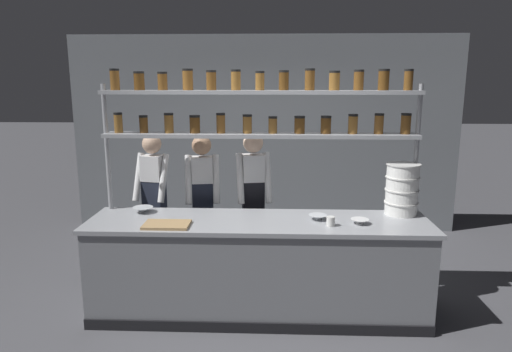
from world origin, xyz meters
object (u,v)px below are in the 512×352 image
(chef_center, at_px, (203,200))
(cutting_board, at_px, (167,225))
(serving_cup_front, at_px, (331,221))
(spice_shelf_unit, at_px, (261,116))
(prep_bowl_near_left, at_px, (143,210))
(container_stack, at_px, (402,189))
(prep_bowl_center_front, at_px, (360,222))
(chef_left, at_px, (154,198))
(chef_right, at_px, (253,199))
(prep_bowl_center_back, at_px, (318,217))

(chef_center, distance_m, cutting_board, 0.92)
(serving_cup_front, bearing_deg, chef_center, 146.04)
(chef_center, bearing_deg, spice_shelf_unit, -39.09)
(chef_center, distance_m, prep_bowl_near_left, 0.71)
(serving_cup_front, bearing_deg, spice_shelf_unit, 142.84)
(container_stack, distance_m, prep_bowl_center_front, 0.59)
(chef_center, xyz_separation_m, cutting_board, (-0.18, -0.91, 0.01))
(chef_left, bearing_deg, chef_center, 4.92)
(cutting_board, bearing_deg, chef_center, 78.82)
(prep_bowl_center_front, relative_size, serving_cup_front, 1.91)
(chef_right, xyz_separation_m, prep_bowl_near_left, (-1.05, -0.47, -0.00))
(prep_bowl_near_left, distance_m, serving_cup_front, 1.80)
(spice_shelf_unit, distance_m, prep_bowl_center_front, 1.34)
(chef_right, xyz_separation_m, prep_bowl_center_back, (0.62, -0.64, -0.00))
(spice_shelf_unit, relative_size, cutting_board, 7.54)
(chef_left, bearing_deg, chef_right, 6.40)
(container_stack, relative_size, prep_bowl_center_front, 3.03)
(chef_center, height_order, serving_cup_front, chef_center)
(prep_bowl_near_left, xyz_separation_m, prep_bowl_center_front, (2.03, -0.28, -0.00))
(prep_bowl_center_back, bearing_deg, chef_right, 134.33)
(spice_shelf_unit, distance_m, chef_right, 0.97)
(prep_bowl_near_left, distance_m, prep_bowl_center_front, 2.05)
(prep_bowl_center_front, bearing_deg, prep_bowl_near_left, 172.17)
(chef_left, xyz_separation_m, prep_bowl_near_left, (0.04, -0.56, 0.02))
(spice_shelf_unit, relative_size, chef_right, 1.83)
(prep_bowl_center_front, bearing_deg, chef_center, 152.97)
(prep_bowl_center_back, height_order, serving_cup_front, serving_cup_front)
(container_stack, relative_size, cutting_board, 1.23)
(chef_right, height_order, serving_cup_front, chef_right)
(cutting_board, height_order, prep_bowl_center_front, prep_bowl_center_front)
(spice_shelf_unit, height_order, prep_bowl_center_front, spice_shelf_unit)
(cutting_board, xyz_separation_m, prep_bowl_center_back, (1.34, 0.24, 0.01))
(prep_bowl_center_back, bearing_deg, prep_bowl_center_front, -16.95)
(chef_right, relative_size, serving_cup_front, 19.45)
(chef_center, xyz_separation_m, container_stack, (1.97, -0.46, 0.24))
(chef_right, bearing_deg, cutting_board, -140.26)
(chef_center, height_order, prep_bowl_center_front, chef_center)
(prep_bowl_near_left, bearing_deg, chef_right, 23.96)
(prep_bowl_center_back, bearing_deg, spice_shelf_unit, 150.93)
(spice_shelf_unit, distance_m, serving_cup_front, 1.19)
(chef_center, bearing_deg, chef_right, -12.01)
(chef_left, height_order, chef_center, chef_left)
(chef_left, distance_m, chef_right, 1.09)
(cutting_board, relative_size, prep_bowl_center_front, 2.47)
(spice_shelf_unit, xyz_separation_m, chef_center, (-0.63, 0.37, -0.93))
(spice_shelf_unit, xyz_separation_m, prep_bowl_near_left, (-1.14, -0.13, -0.90))
(spice_shelf_unit, bearing_deg, prep_bowl_center_front, -24.43)
(spice_shelf_unit, bearing_deg, container_stack, -3.58)
(chef_right, height_order, prep_bowl_center_front, chef_right)
(prep_bowl_near_left, distance_m, prep_bowl_center_back, 1.68)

